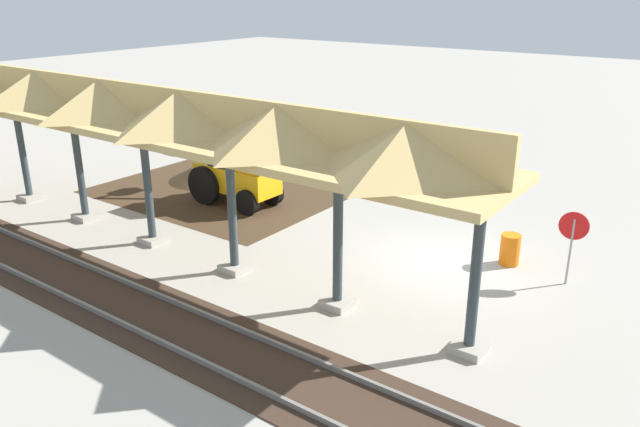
% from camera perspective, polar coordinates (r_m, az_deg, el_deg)
% --- Properties ---
extents(ground_plane, '(120.00, 120.00, 0.00)m').
position_cam_1_polar(ground_plane, '(18.37, 11.53, -4.43)').
color(ground_plane, '#9E998E').
extents(dirt_work_zone, '(9.08, 7.00, 0.01)m').
position_cam_1_polar(dirt_work_zone, '(24.54, -9.00, 2.07)').
color(dirt_work_zone, '#42301E').
rests_on(dirt_work_zone, ground).
extents(platform_canopy, '(22.08, 3.20, 4.90)m').
position_cam_1_polar(platform_canopy, '(18.92, -16.14, 9.18)').
color(platform_canopy, '#9E998E').
rests_on(platform_canopy, ground).
extents(rail_tracks, '(60.00, 2.58, 0.15)m').
position_cam_1_polar(rail_tracks, '(13.03, -2.32, -14.92)').
color(rail_tracks, slate).
rests_on(rail_tracks, ground).
extents(stop_sign, '(0.76, 0.14, 2.04)m').
position_cam_1_polar(stop_sign, '(17.48, 22.12, -1.68)').
color(stop_sign, gray).
rests_on(stop_sign, ground).
extents(backhoe, '(5.08, 1.74, 2.82)m').
position_cam_1_polar(backhoe, '(22.75, -7.90, 4.02)').
color(backhoe, orange).
rests_on(backhoe, ground).
extents(dirt_mound, '(6.21, 6.21, 1.57)m').
position_cam_1_polar(dirt_mound, '(26.07, -10.33, 3.05)').
color(dirt_mound, '#42301E').
rests_on(dirt_mound, ground).
extents(traffic_barrel, '(0.56, 0.56, 0.90)m').
position_cam_1_polar(traffic_barrel, '(18.56, 16.98, -3.16)').
color(traffic_barrel, orange).
rests_on(traffic_barrel, ground).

